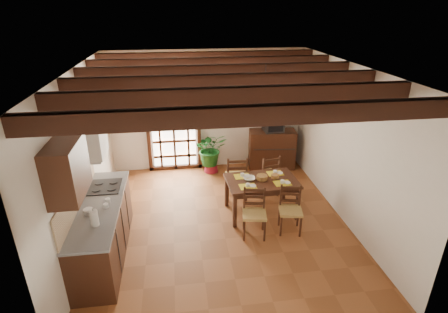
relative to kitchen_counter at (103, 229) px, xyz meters
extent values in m
plane|color=brown|center=(1.96, 0.60, -0.47)|extent=(5.00, 5.00, 0.00)
cube|color=silver|center=(1.96, 3.10, 0.93)|extent=(4.50, 0.02, 2.80)
cube|color=silver|center=(1.96, -1.90, 0.93)|extent=(4.50, 0.02, 2.80)
cube|color=silver|center=(-0.29, 0.60, 0.93)|extent=(0.02, 5.00, 2.80)
cube|color=silver|center=(4.21, 0.60, 0.93)|extent=(0.02, 5.00, 2.80)
cube|color=white|center=(1.96, 0.60, 2.33)|extent=(4.50, 5.00, 0.02)
cube|color=black|center=(1.96, -1.50, 2.22)|extent=(4.50, 0.14, 0.20)
cube|color=black|center=(1.96, -0.66, 2.22)|extent=(4.50, 0.14, 0.20)
cube|color=black|center=(1.96, 0.18, 2.22)|extent=(4.50, 0.14, 0.20)
cube|color=black|center=(1.96, 1.02, 2.22)|extent=(4.50, 0.14, 0.20)
cube|color=black|center=(1.96, 1.86, 2.22)|extent=(4.50, 0.14, 0.20)
cube|color=black|center=(1.96, 2.70, 2.22)|extent=(4.50, 0.14, 0.20)
cube|color=white|center=(1.16, 3.09, 0.63)|extent=(1.01, 0.02, 2.11)
cube|color=#351B11|center=(1.16, 3.04, 1.77)|extent=(1.26, 0.10, 0.08)
cube|color=#351B11|center=(0.57, 3.04, 0.63)|extent=(0.08, 0.10, 2.28)
cube|color=#351B11|center=(1.75, 3.04, 0.63)|extent=(0.08, 0.10, 2.28)
cube|color=#351B11|center=(1.16, 3.02, 0.63)|extent=(1.01, 0.03, 2.02)
cube|color=#351B11|center=(0.01, 0.00, -0.03)|extent=(0.60, 2.20, 0.88)
cube|color=slate|center=(0.01, 0.00, 0.43)|extent=(0.64, 2.25, 0.04)
cube|color=tan|center=(-0.28, 0.00, 0.66)|extent=(0.02, 2.20, 0.50)
cube|color=#351B11|center=(-0.12, -0.70, 1.38)|extent=(0.35, 0.80, 0.70)
cube|color=white|center=(-0.09, 0.55, 1.28)|extent=(0.38, 0.60, 0.50)
cube|color=silver|center=(-0.09, 0.55, 1.01)|extent=(0.32, 0.55, 0.04)
cube|color=black|center=(0.01, 0.55, 0.45)|extent=(0.50, 0.55, 0.02)
cylinder|color=white|center=(0.06, -0.55, 0.56)|extent=(0.11, 0.11, 0.24)
cylinder|color=silver|center=(-0.09, -0.25, 0.48)|extent=(0.14, 0.14, 0.10)
cube|color=#3A1E12|center=(2.74, 0.84, 0.21)|extent=(1.34, 0.90, 0.05)
cube|color=#3A1E12|center=(2.74, 0.84, 0.14)|extent=(1.21, 0.81, 0.09)
cube|color=#3A1E12|center=(3.32, 1.23, -0.14)|extent=(0.07, 0.07, 0.66)
cube|color=#3A1E12|center=(2.13, 1.17, -0.14)|extent=(0.07, 0.07, 0.66)
cube|color=#3A1E12|center=(3.36, 0.51, -0.14)|extent=(0.07, 0.07, 0.66)
cube|color=#3A1E12|center=(2.17, 0.45, -0.14)|extent=(0.07, 0.07, 0.66)
cube|color=tan|center=(2.46, 0.15, -0.05)|extent=(0.45, 0.44, 0.05)
cube|color=#351B11|center=(2.48, 0.30, 0.17)|extent=(0.40, 0.10, 0.44)
cube|color=#351B11|center=(2.46, 0.15, -0.26)|extent=(0.43, 0.42, 0.43)
cube|color=tan|center=(3.10, 0.18, -0.06)|extent=(0.45, 0.44, 0.05)
cube|color=#351B11|center=(3.13, 0.33, 0.15)|extent=(0.39, 0.11, 0.42)
cube|color=#351B11|center=(3.10, 0.18, -0.27)|extent=(0.43, 0.41, 0.41)
cube|color=tan|center=(2.38, 1.50, -0.01)|extent=(0.46, 0.45, 0.05)
cube|color=#351B11|center=(2.37, 1.32, 0.23)|extent=(0.44, 0.07, 0.48)
cube|color=#351B11|center=(2.38, 1.50, -0.24)|extent=(0.44, 0.42, 0.47)
cube|color=tan|center=(3.03, 1.53, -0.03)|extent=(0.50, 0.48, 0.05)
cube|color=#351B11|center=(3.07, 1.37, 0.20)|extent=(0.42, 0.13, 0.46)
cube|color=#351B11|center=(3.03, 1.53, -0.25)|extent=(0.47, 0.46, 0.45)
cube|color=gold|center=(2.42, 0.63, 0.18)|extent=(0.30, 0.22, 0.01)
cube|color=gold|center=(3.07, 0.63, 0.18)|extent=(0.30, 0.22, 0.01)
cube|color=gold|center=(2.42, 1.04, 0.18)|extent=(0.30, 0.22, 0.01)
cube|color=gold|center=(3.07, 1.04, 0.18)|extent=(0.30, 0.22, 0.01)
cylinder|color=olive|center=(2.74, 0.84, 0.23)|extent=(0.20, 0.20, 0.08)
imported|color=white|center=(2.51, 0.87, 0.26)|extent=(0.24, 0.24, 0.05)
cube|color=#351B11|center=(3.48, 2.83, -0.01)|extent=(1.14, 0.61, 0.93)
cube|color=black|center=(3.48, 2.83, 0.65)|extent=(0.46, 0.42, 0.38)
cube|color=black|center=(3.48, 2.63, 0.65)|extent=(0.36, 0.03, 0.28)
cube|color=white|center=(3.46, 3.08, 1.28)|extent=(0.25, 0.03, 0.32)
cone|color=maroon|center=(1.99, 2.76, -0.36)|extent=(0.34, 0.34, 0.21)
imported|color=#144C19|center=(1.99, 2.76, 0.10)|extent=(2.00, 1.75, 2.11)
cube|color=#351B11|center=(4.10, 2.20, 1.08)|extent=(0.20, 0.42, 0.03)
cube|color=#351B11|center=(4.10, 2.03, 0.99)|extent=(0.18, 0.03, 0.18)
cube|color=#351B11|center=(4.10, 2.37, 0.99)|extent=(0.18, 0.03, 0.18)
imported|color=#B2BFB2|center=(4.10, 2.20, 1.18)|extent=(0.15, 0.15, 0.15)
sphere|color=gold|center=(4.10, 2.20, 1.39)|extent=(0.14, 0.14, 0.14)
cylinder|color=#144C19|center=(4.10, 2.20, 1.24)|extent=(0.01, 0.01, 0.28)
cube|color=brown|center=(4.18, 2.20, 1.58)|extent=(0.03, 0.32, 0.32)
cube|color=#C3B292|center=(4.17, 2.20, 1.58)|extent=(0.01, 0.26, 0.26)
cylinder|color=black|center=(2.74, 0.94, 1.98)|extent=(0.01, 0.01, 0.70)
cone|color=#FFEECD|center=(2.74, 0.94, 1.61)|extent=(0.36, 0.36, 0.14)
sphere|color=#FFD88C|center=(2.74, 0.94, 1.53)|extent=(0.09, 0.09, 0.09)
camera|label=1|loc=(1.24, -4.76, 3.23)|focal=28.00mm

